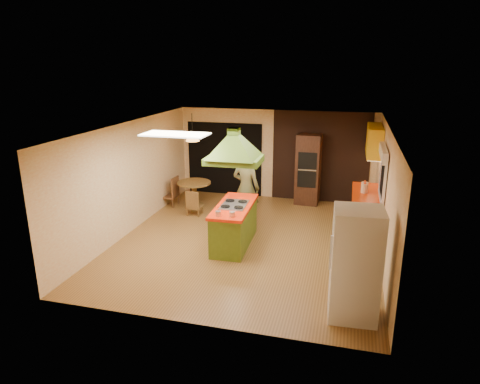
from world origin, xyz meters
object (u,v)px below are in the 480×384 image
(refrigerator, at_px, (355,264))
(canister_large, at_px, (364,187))
(wall_oven, at_px, (308,169))
(man, at_px, (246,188))
(kitchen_island, at_px, (234,225))
(dining_table, at_px, (194,189))

(refrigerator, relative_size, canister_large, 7.67)
(wall_oven, distance_m, canister_large, 2.20)
(man, height_order, canister_large, man)
(canister_large, bearing_deg, kitchen_island, -149.49)
(dining_table, bearing_deg, wall_oven, 19.46)
(refrigerator, bearing_deg, wall_oven, 99.47)
(wall_oven, relative_size, canister_large, 8.47)
(wall_oven, relative_size, dining_table, 2.14)
(man, height_order, wall_oven, wall_oven)
(refrigerator, bearing_deg, kitchen_island, 135.15)
(man, height_order, refrigerator, man)
(refrigerator, bearing_deg, man, 122.85)
(kitchen_island, relative_size, dining_table, 2.00)
(kitchen_island, distance_m, canister_large, 3.12)
(kitchen_island, height_order, dining_table, kitchen_island)
(dining_table, bearing_deg, refrigerator, -45.97)
(refrigerator, distance_m, canister_large, 3.71)
(wall_oven, distance_m, dining_table, 3.14)
(canister_large, bearing_deg, wall_oven, 130.96)
(kitchen_island, relative_size, refrigerator, 1.03)
(kitchen_island, xyz_separation_m, refrigerator, (2.47, -2.15, 0.42))
(man, bearing_deg, wall_oven, -111.32)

